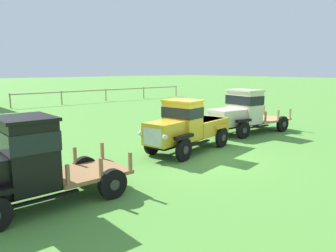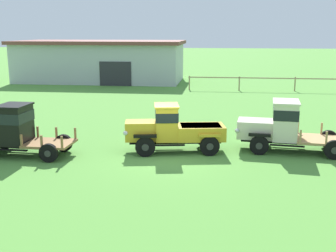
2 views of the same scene
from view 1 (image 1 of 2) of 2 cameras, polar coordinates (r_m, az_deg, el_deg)
ground_plane at (r=12.88m, az=5.11°, el=-5.25°), size 240.00×240.00×0.00m
paddock_fence at (r=35.13m, az=-10.49°, el=5.88°), size 19.55×0.55×1.30m
vintage_truck_foreground_near at (r=8.56m, az=-24.17°, el=-5.93°), size 4.52×1.93×2.26m
vintage_truck_second_in_line at (r=13.35m, az=3.26°, el=0.04°), size 4.67×2.36×2.16m
vintage_truck_midrow_center at (r=17.52m, az=12.76°, el=2.46°), size 5.20×2.49×2.30m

